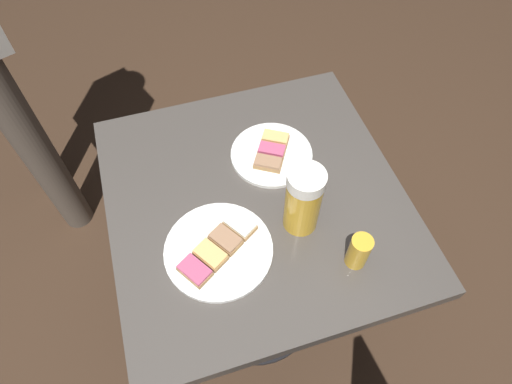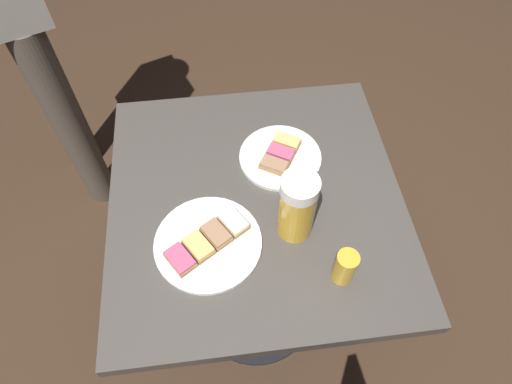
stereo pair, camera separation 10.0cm
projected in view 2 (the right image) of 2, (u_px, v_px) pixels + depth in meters
ground_plane at (256, 304)px, 1.62m from camera, size 6.00×6.00×0.00m
cafe_table at (256, 232)px, 1.16m from camera, size 0.70×0.68×0.72m
plate_near at (280, 156)px, 1.07m from camera, size 0.20×0.20×0.03m
plate_far at (208, 242)px, 0.94m from camera, size 0.23×0.23×0.03m
beer_mug at (298, 205)px, 0.90m from camera, size 0.12×0.10×0.18m
beer_glass_small at (345, 267)px, 0.87m from camera, size 0.04×0.04×0.09m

